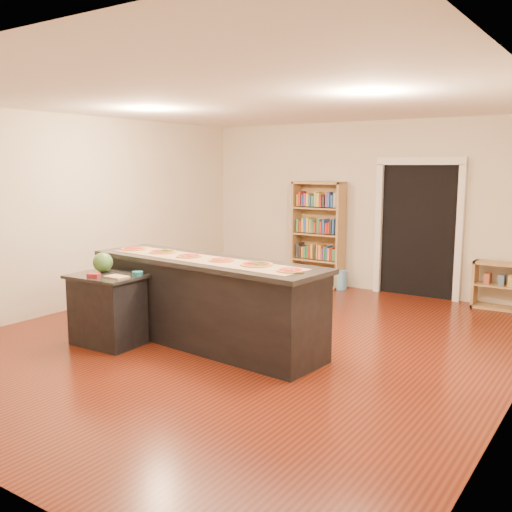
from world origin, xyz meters
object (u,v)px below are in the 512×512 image
Objects in this scene: bookshelf at (318,234)px; waste_bin at (340,280)px; watermelon at (103,262)px; side_counter at (108,309)px; low_shelf at (498,286)px; kitchen_island at (206,302)px.

bookshelf is 5.62× the size of waste_bin.
bookshelf is at bearing 81.41° from watermelon.
watermelon is (-0.16, 0.10, 0.53)m from side_counter.
watermelon is at bearing -130.42° from low_shelf.
waste_bin is (0.47, -0.05, -0.74)m from bookshelf.
side_counter reaches higher than low_shelf.
kitchen_island is at bearing -89.91° from waste_bin.
bookshelf is at bearing 81.68° from side_counter.
bookshelf is 3.02m from low_shelf.
bookshelf is (-0.47, 3.67, 0.39)m from kitchen_island.
bookshelf is 4.26m from watermelon.
low_shelf is (2.96, 0.01, -0.56)m from bookshelf.
bookshelf reaches higher than kitchen_island.
side_counter is at bearing -31.77° from watermelon.
bookshelf is 7.72× the size of watermelon.
waste_bin is at bearing -5.82° from bookshelf.
low_shelf is at bearing 0.23° from bookshelf.
low_shelf is at bearing 49.48° from side_counter.
side_counter is 4.37m from bookshelf.
kitchen_island is 3.67× the size of side_counter.
bookshelf reaches higher than side_counter.
watermelon is at bearing -104.85° from waste_bin.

